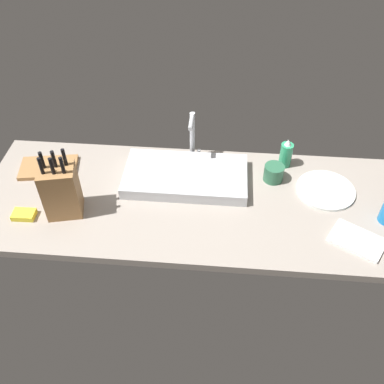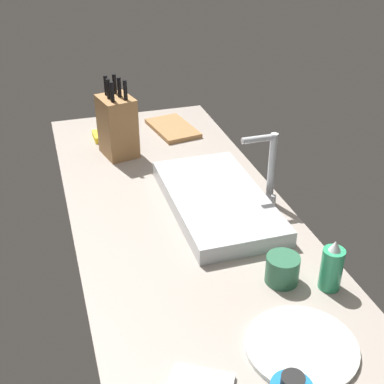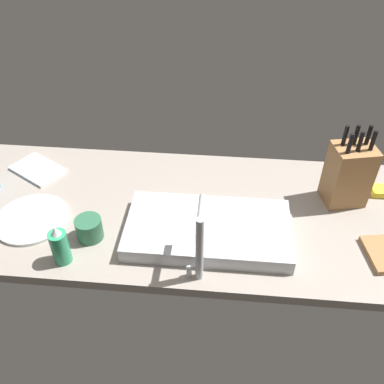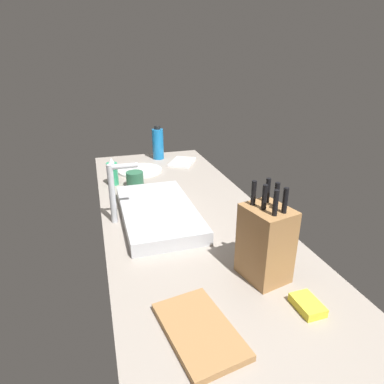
# 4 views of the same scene
# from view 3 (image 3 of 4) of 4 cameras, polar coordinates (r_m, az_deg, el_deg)

# --- Properties ---
(countertop_slab) EXTENTS (1.83, 0.68, 0.04)m
(countertop_slab) POSITION_cam_3_polar(r_m,az_deg,el_deg) (1.51, 0.68, -3.04)
(countertop_slab) COLOR gray
(countertop_slab) RESTS_ON ground
(sink_basin) EXTENTS (0.54, 0.28, 0.05)m
(sink_basin) POSITION_cam_3_polar(r_m,az_deg,el_deg) (1.40, 2.17, -5.09)
(sink_basin) COLOR #B7BABF
(sink_basin) RESTS_ON countertop_slab
(faucet) EXTENTS (0.06, 0.12, 0.24)m
(faucet) POSITION_cam_3_polar(r_m,az_deg,el_deg) (1.20, 0.99, -6.77)
(faucet) COLOR #B7BABF
(faucet) RESTS_ON countertop_slab
(knife_block) EXTENTS (0.16, 0.14, 0.30)m
(knife_block) POSITION_cam_3_polar(r_m,az_deg,el_deg) (1.57, 20.26, 2.30)
(knife_block) COLOR #9E7042
(knife_block) RESTS_ON countertop_slab
(soap_bottle) EXTENTS (0.06, 0.06, 0.14)m
(soap_bottle) POSITION_cam_3_polar(r_m,az_deg,el_deg) (1.36, -17.32, -6.96)
(soap_bottle) COLOR #2D9966
(soap_bottle) RESTS_ON countertop_slab
(dinner_plate) EXTENTS (0.25, 0.25, 0.01)m
(dinner_plate) POSITION_cam_3_polar(r_m,az_deg,el_deg) (1.56, -20.74, -3.39)
(dinner_plate) COLOR silver
(dinner_plate) RESTS_ON countertop_slab
(dish_towel) EXTENTS (0.24, 0.21, 0.01)m
(dish_towel) POSITION_cam_3_polar(r_m,az_deg,el_deg) (1.78, -20.02, 2.87)
(dish_towel) COLOR white
(dish_towel) RESTS_ON countertop_slab
(coffee_mug) EXTENTS (0.09, 0.09, 0.08)m
(coffee_mug) POSITION_cam_3_polar(r_m,az_deg,el_deg) (1.42, -13.65, -4.80)
(coffee_mug) COLOR #2D6647
(coffee_mug) RESTS_ON countertop_slab
(dish_sponge) EXTENTS (0.09, 0.06, 0.02)m
(dish_sponge) POSITION_cam_3_polar(r_m,az_deg,el_deg) (1.71, 24.39, 0.11)
(dish_sponge) COLOR yellow
(dish_sponge) RESTS_ON countertop_slab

